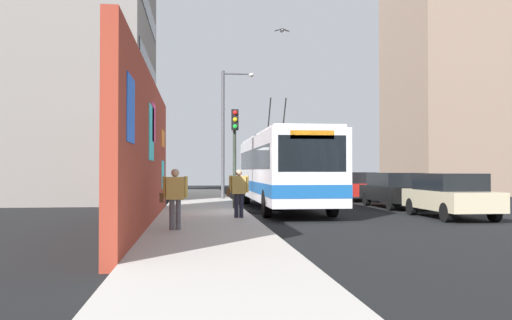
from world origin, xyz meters
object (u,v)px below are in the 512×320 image
(pedestrian_near_wall, at_px, (175,194))
(parked_car_red, at_px, (356,186))
(pedestrian_at_curb, at_px, (239,190))
(parked_car_black, at_px, (395,189))
(traffic_light, at_px, (235,141))
(parked_car_champagne, at_px, (450,195))
(street_lamp, at_px, (226,125))
(city_bus, at_px, (282,168))

(pedestrian_near_wall, bearing_deg, parked_car_red, -32.05)
(pedestrian_at_curb, bearing_deg, parked_car_black, -51.70)
(pedestrian_at_curb, height_order, traffic_light, traffic_light)
(parked_car_champagne, bearing_deg, traffic_light, 63.78)
(parked_car_champagne, height_order, street_lamp, street_lamp)
(pedestrian_near_wall, xyz_separation_m, traffic_light, (7.64, -2.12, 1.80))
(city_bus, xyz_separation_m, parked_car_black, (0.47, -5.20, -0.95))
(parked_car_champagne, xyz_separation_m, pedestrian_at_curb, (-0.69, 7.54, 0.22))
(city_bus, bearing_deg, traffic_light, 118.81)
(pedestrian_at_curb, bearing_deg, parked_car_champagne, -84.81)
(parked_car_black, relative_size, street_lamp, 0.70)
(pedestrian_at_curb, relative_size, street_lamp, 0.22)
(city_bus, distance_m, street_lamp, 7.03)
(traffic_light, bearing_deg, city_bus, -61.19)
(parked_car_black, height_order, traffic_light, traffic_light)
(pedestrian_near_wall, bearing_deg, traffic_light, -15.48)
(parked_car_champagne, height_order, pedestrian_near_wall, pedestrian_near_wall)
(parked_car_champagne, height_order, parked_car_black, same)
(parked_car_red, height_order, pedestrian_at_curb, pedestrian_at_curb)
(city_bus, bearing_deg, street_lamp, 18.10)
(parked_car_black, xyz_separation_m, traffic_light, (-1.65, 7.35, 2.03))
(city_bus, relative_size, pedestrian_near_wall, 7.59)
(city_bus, distance_m, pedestrian_near_wall, 9.83)
(parked_car_red, bearing_deg, traffic_light, 135.50)
(city_bus, height_order, pedestrian_near_wall, city_bus)
(pedestrian_near_wall, distance_m, pedestrian_at_curb, 3.85)
(pedestrian_at_curb, bearing_deg, city_bus, -23.08)
(city_bus, distance_m, parked_car_champagne, 7.14)
(city_bus, bearing_deg, pedestrian_at_curb, 156.92)
(parked_car_champagne, relative_size, pedestrian_near_wall, 2.71)
(traffic_light, bearing_deg, pedestrian_near_wall, 164.52)
(pedestrian_near_wall, bearing_deg, parked_car_black, -45.54)
(parked_car_red, distance_m, traffic_light, 10.68)
(pedestrian_at_curb, xyz_separation_m, traffic_light, (4.30, -0.19, 1.81))
(parked_car_red, distance_m, street_lamp, 7.97)
(parked_car_champagne, height_order, pedestrian_at_curb, pedestrian_at_curb)
(parked_car_black, height_order, street_lamp, street_lamp)
(parked_car_red, bearing_deg, pedestrian_near_wall, 147.95)
(city_bus, xyz_separation_m, parked_car_red, (6.30, -5.20, -0.95))
(parked_car_black, bearing_deg, traffic_light, 102.64)
(traffic_light, bearing_deg, parked_car_black, -77.36)
(pedestrian_near_wall, relative_size, pedestrian_at_curb, 1.01)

